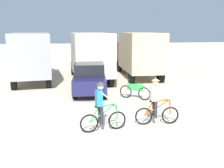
{
  "coord_description": "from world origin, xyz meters",
  "views": [
    {
      "loc": [
        -1.88,
        -8.34,
        3.62
      ],
      "look_at": [
        0.03,
        3.59,
        1.1
      ],
      "focal_mm": 42.42,
      "sensor_mm": 36.0,
      "label": 1
    }
  ],
  "objects_px": {
    "box_truck_cream_rv": "(90,54)",
    "box_truck_tan_camper": "(139,52)",
    "cyclist_cowboy_hat": "(156,103)",
    "box_truck_grey_hauler": "(31,55)",
    "sedan_parked": "(90,78)",
    "bicycle_spare": "(135,92)",
    "cyclist_orange_shirt": "(102,109)"
  },
  "relations": [
    {
      "from": "box_truck_grey_hauler",
      "to": "bicycle_spare",
      "type": "relative_size",
      "value": 4.86
    },
    {
      "from": "box_truck_tan_camper",
      "to": "cyclist_orange_shirt",
      "type": "distance_m",
      "value": 11.31
    },
    {
      "from": "sedan_parked",
      "to": "box_truck_grey_hauler",
      "type": "bearing_deg",
      "value": 133.29
    },
    {
      "from": "box_truck_cream_rv",
      "to": "cyclist_cowboy_hat",
      "type": "height_order",
      "value": "box_truck_cream_rv"
    },
    {
      "from": "box_truck_tan_camper",
      "to": "cyclist_orange_shirt",
      "type": "relative_size",
      "value": 3.73
    },
    {
      "from": "box_truck_grey_hauler",
      "to": "sedan_parked",
      "type": "relative_size",
      "value": 1.61
    },
    {
      "from": "box_truck_grey_hauler",
      "to": "sedan_parked",
      "type": "height_order",
      "value": "box_truck_grey_hauler"
    },
    {
      "from": "cyclist_orange_shirt",
      "to": "box_truck_grey_hauler",
      "type": "bearing_deg",
      "value": 110.65
    },
    {
      "from": "bicycle_spare",
      "to": "box_truck_grey_hauler",
      "type": "bearing_deg",
      "value": 136.51
    },
    {
      "from": "box_truck_cream_rv",
      "to": "box_truck_tan_camper",
      "type": "distance_m",
      "value": 3.88
    },
    {
      "from": "box_truck_cream_rv",
      "to": "cyclist_cowboy_hat",
      "type": "relative_size",
      "value": 3.76
    },
    {
      "from": "box_truck_grey_hauler",
      "to": "cyclist_orange_shirt",
      "type": "xyz_separation_m",
      "value": [
        3.7,
        -9.83,
        -1.03
      ]
    },
    {
      "from": "box_truck_tan_camper",
      "to": "sedan_parked",
      "type": "bearing_deg",
      "value": -131.56
    },
    {
      "from": "cyclist_orange_shirt",
      "to": "bicycle_spare",
      "type": "relative_size",
      "value": 1.27
    },
    {
      "from": "box_truck_tan_camper",
      "to": "cyclist_cowboy_hat",
      "type": "relative_size",
      "value": 3.73
    },
    {
      "from": "sedan_parked",
      "to": "bicycle_spare",
      "type": "distance_m",
      "value": 2.86
    },
    {
      "from": "box_truck_cream_rv",
      "to": "bicycle_spare",
      "type": "height_order",
      "value": "box_truck_cream_rv"
    },
    {
      "from": "cyclist_cowboy_hat",
      "to": "box_truck_grey_hauler",
      "type": "bearing_deg",
      "value": 121.64
    },
    {
      "from": "sedan_parked",
      "to": "cyclist_cowboy_hat",
      "type": "height_order",
      "value": "cyclist_cowboy_hat"
    },
    {
      "from": "sedan_parked",
      "to": "cyclist_orange_shirt",
      "type": "bearing_deg",
      "value": -90.16
    },
    {
      "from": "box_truck_tan_camper",
      "to": "cyclist_orange_shirt",
      "type": "bearing_deg",
      "value": -111.37
    },
    {
      "from": "box_truck_grey_hauler",
      "to": "cyclist_orange_shirt",
      "type": "distance_m",
      "value": 10.55
    },
    {
      "from": "cyclist_orange_shirt",
      "to": "box_truck_tan_camper",
      "type": "bearing_deg",
      "value": 68.63
    },
    {
      "from": "box_truck_tan_camper",
      "to": "bicycle_spare",
      "type": "relative_size",
      "value": 4.74
    },
    {
      "from": "cyclist_orange_shirt",
      "to": "bicycle_spare",
      "type": "bearing_deg",
      "value": 61.61
    },
    {
      "from": "box_truck_grey_hauler",
      "to": "box_truck_cream_rv",
      "type": "height_order",
      "value": "same"
    },
    {
      "from": "box_truck_cream_rv",
      "to": "cyclist_orange_shirt",
      "type": "relative_size",
      "value": 3.76
    },
    {
      "from": "bicycle_spare",
      "to": "box_truck_tan_camper",
      "type": "bearing_deg",
      "value": 73.69
    },
    {
      "from": "bicycle_spare",
      "to": "sedan_parked",
      "type": "bearing_deg",
      "value": 142.74
    },
    {
      "from": "box_truck_grey_hauler",
      "to": "bicycle_spare",
      "type": "distance_m",
      "value": 8.35
    },
    {
      "from": "box_truck_tan_camper",
      "to": "bicycle_spare",
      "type": "distance_m",
      "value": 6.74
    },
    {
      "from": "cyclist_cowboy_hat",
      "to": "bicycle_spare",
      "type": "distance_m",
      "value": 3.84
    }
  ]
}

